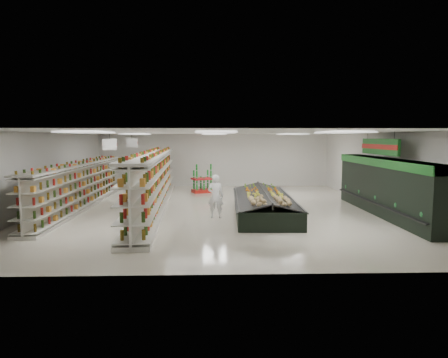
{
  "coord_description": "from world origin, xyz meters",
  "views": [
    {
      "loc": [
        -0.13,
        -16.5,
        3.01
      ],
      "look_at": [
        0.38,
        0.25,
        1.25
      ],
      "focal_mm": 32.0,
      "sensor_mm": 36.0,
      "label": 1
    }
  ],
  "objects_px": {
    "produce_island": "(264,203)",
    "gondola_left": "(80,187)",
    "shopper_background": "(157,179)",
    "shopper_main": "(216,196)",
    "gondola_center": "(154,183)",
    "soda_endcap": "(202,180)"
  },
  "relations": [
    {
      "from": "gondola_center",
      "to": "shopper_background",
      "type": "distance_m",
      "value": 3.21
    },
    {
      "from": "produce_island",
      "to": "shopper_main",
      "type": "xyz_separation_m",
      "value": [
        -1.9,
        -0.73,
        0.38
      ]
    },
    {
      "from": "gondola_center",
      "to": "produce_island",
      "type": "bearing_deg",
      "value": -21.31
    },
    {
      "from": "produce_island",
      "to": "gondola_left",
      "type": "bearing_deg",
      "value": 168.08
    },
    {
      "from": "gondola_left",
      "to": "produce_island",
      "type": "distance_m",
      "value": 7.84
    },
    {
      "from": "gondola_center",
      "to": "shopper_background",
      "type": "relative_size",
      "value": 7.63
    },
    {
      "from": "produce_island",
      "to": "shopper_background",
      "type": "xyz_separation_m",
      "value": [
        -4.79,
        4.69,
        0.45
      ]
    },
    {
      "from": "produce_island",
      "to": "shopper_main",
      "type": "relative_size",
      "value": 3.94
    },
    {
      "from": "gondola_center",
      "to": "shopper_main",
      "type": "relative_size",
      "value": 8.26
    },
    {
      "from": "produce_island",
      "to": "shopper_main",
      "type": "height_order",
      "value": "shopper_main"
    },
    {
      "from": "gondola_left",
      "to": "soda_endcap",
      "type": "distance_m",
      "value": 6.84
    },
    {
      "from": "gondola_left",
      "to": "shopper_background",
      "type": "xyz_separation_m",
      "value": [
        2.86,
        3.08,
        0.01
      ]
    },
    {
      "from": "gondola_center",
      "to": "soda_endcap",
      "type": "distance_m",
      "value": 5.06
    },
    {
      "from": "gondola_center",
      "to": "soda_endcap",
      "type": "height_order",
      "value": "gondola_center"
    },
    {
      "from": "gondola_left",
      "to": "shopper_background",
      "type": "bearing_deg",
      "value": 46.38
    },
    {
      "from": "gondola_center",
      "to": "produce_island",
      "type": "height_order",
      "value": "gondola_center"
    },
    {
      "from": "shopper_main",
      "to": "gondola_center",
      "type": "bearing_deg",
      "value": -33.29
    },
    {
      "from": "gondola_left",
      "to": "gondola_center",
      "type": "height_order",
      "value": "gondola_center"
    },
    {
      "from": "gondola_left",
      "to": "shopper_background",
      "type": "distance_m",
      "value": 4.2
    },
    {
      "from": "produce_island",
      "to": "shopper_main",
      "type": "bearing_deg",
      "value": -159.04
    },
    {
      "from": "gondola_left",
      "to": "produce_island",
      "type": "relative_size",
      "value": 1.71
    },
    {
      "from": "soda_endcap",
      "to": "shopper_background",
      "type": "xyz_separation_m",
      "value": [
        -2.24,
        -1.47,
        0.19
      ]
    }
  ]
}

